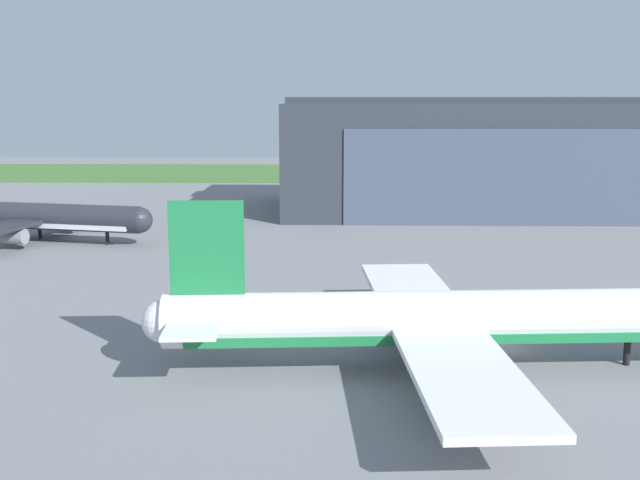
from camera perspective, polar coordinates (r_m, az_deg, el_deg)
The scene contains 5 objects.
ground_plane at distance 69.70m, azimuth 13.47°, elevation -7.87°, with size 440.00×440.00×0.00m, color slate.
grass_field_strip at distance 226.04m, azimuth 5.09°, elevation 5.00°, with size 440.00×56.00×0.08m, color #436F32.
maintenance_hangar at distance 154.97m, azimuth 14.83°, elevation 6.05°, with size 91.93×39.81×21.88m.
airliner_far_right at distance 124.28m, azimuth -20.21°, elevation 1.60°, with size 36.31×29.57×12.85m.
airliner_near_left at distance 62.74m, azimuth 9.25°, elevation -5.89°, with size 48.67×43.22×13.88m.
Camera 1 is at (-14.51, -64.64, 21.66)m, focal length 42.91 mm.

